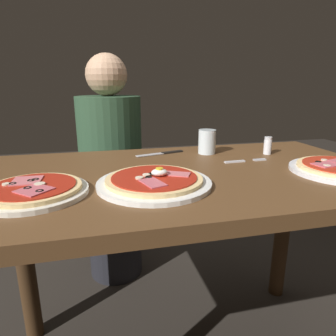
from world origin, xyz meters
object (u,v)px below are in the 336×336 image
Objects in this scene: diner_person at (112,178)px; salt_shaker at (268,146)px; knife at (163,153)px; pizza_across_left at (33,190)px; dining_table at (187,210)px; water_glass_near at (207,143)px; fork at (242,161)px; pizza_foreground at (154,181)px.

salt_shaker is at bearing 137.30° from diner_person.
pizza_across_left is at bearing -138.70° from knife.
dining_table is 13.89× the size of water_glass_near.
salt_shaker is at bearing -16.50° from water_glass_near.
diner_person is (-0.18, 0.43, -0.22)m from knife.
fork is at bearing 124.71° from diner_person.
water_glass_near is 0.23m from salt_shaker.
dining_table is 0.22m from pizza_foreground.
salt_shaker is at bearing -13.93° from knife.
pizza_across_left is 0.22× the size of diner_person.
water_glass_near reaches higher than pizza_across_left.
pizza_across_left is 0.67m from fork.
pizza_foreground is at bearing -153.10° from fork.
pizza_foreground reaches higher than dining_table.
fork is at bearing -36.87° from knife.
diner_person reaches higher than pizza_across_left.
diner_person reaches higher than fork.
dining_table is 0.43m from salt_shaker.
dining_table is 0.31m from water_glass_near.
water_glass_near reaches higher than salt_shaker.
diner_person is (0.22, 0.79, -0.23)m from pizza_across_left.
pizza_across_left reaches higher than dining_table.
fork is at bearing 16.64° from dining_table.
salt_shaker reaches higher than pizza_across_left.
diner_person is at bearing 95.73° from pizza_foreground.
water_glass_near reaches higher than knife.
dining_table is 4.87× the size of pizza_across_left.
fork is at bearing -63.52° from water_glass_near.
water_glass_near is at bearing 127.09° from diner_person.
salt_shaker is (0.37, 0.15, 0.16)m from dining_table.
knife is at bearing 166.07° from salt_shaker.
pizza_across_left is at bearing -165.64° from dining_table.
pizza_foreground is 0.26× the size of diner_person.
dining_table is at bearing -84.62° from knife.
dining_table is 0.28m from knife.
pizza_foreground is 1.16× the size of pizza_across_left.
water_glass_near is at bearing 50.32° from pizza_foreground.
dining_table is 0.26m from fork.
water_glass_near is 0.48× the size of knife.
pizza_foreground is 0.39m from fork.
pizza_across_left is at bearing 74.20° from diner_person.
dining_table is 8.11× the size of fork.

